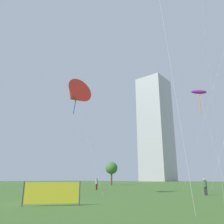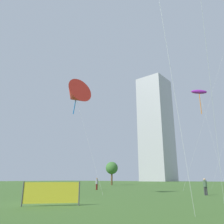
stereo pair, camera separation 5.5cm
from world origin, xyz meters
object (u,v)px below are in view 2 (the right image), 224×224
at_px(kite_flying_6, 75,95).
at_px(distant_highrise_0, 156,128).
at_px(kite_flying_5, 199,92).
at_px(park_tree_0, 112,168).
at_px(person_standing_2, 205,185).
at_px(event_banner, 51,193).
at_px(person_standing_0, 97,183).

xyz_separation_m(kite_flying_6, distant_highrise_0, (-41.24, 125.00, 24.34)).
relative_size(kite_flying_5, kite_flying_6, 1.27).
bearing_deg(distant_highrise_0, park_tree_0, -69.76).
distance_m(kite_flying_6, distant_highrise_0, 133.86).
distance_m(person_standing_2, park_tree_0, 38.56).
bearing_deg(event_banner, kite_flying_6, 126.84).
xyz_separation_m(person_standing_0, kite_flying_6, (4.39, -10.24, 9.94)).
bearing_deg(kite_flying_5, distant_highrise_0, 115.86).
bearing_deg(distant_highrise_0, person_standing_0, -66.88).
xyz_separation_m(person_standing_2, distant_highrise_0, (-53.00, 118.02, 34.33)).
bearing_deg(park_tree_0, kite_flying_5, -26.15).
bearing_deg(park_tree_0, distant_highrise_0, 104.92).
relative_size(person_standing_2, park_tree_0, 0.28).
distance_m(park_tree_0, event_banner, 46.72).
height_order(person_standing_0, event_banner, person_standing_0).
xyz_separation_m(kite_flying_6, event_banner, (5.94, -7.92, -10.18)).
xyz_separation_m(kite_flying_5, park_tree_0, (-26.41, 12.97, -11.42)).
height_order(person_standing_0, kite_flying_6, kite_flying_6).
relative_size(person_standing_0, person_standing_2, 1.05).
height_order(person_standing_0, park_tree_0, park_tree_0).
distance_m(person_standing_0, park_tree_0, 25.91).
relative_size(person_standing_0, event_banner, 0.68).
xyz_separation_m(person_standing_2, kite_flying_5, (-2.03, 12.86, 14.74)).
xyz_separation_m(kite_flying_5, kite_flying_6, (-9.73, -19.84, -4.76)).
bearing_deg(person_standing_2, distant_highrise_0, 89.68).
height_order(person_standing_2, kite_flying_5, kite_flying_5).
bearing_deg(distant_highrise_0, person_standing_2, -60.50).
relative_size(park_tree_0, distant_highrise_0, 0.08).
height_order(kite_flying_5, kite_flying_6, kite_flying_5).
relative_size(park_tree_0, event_banner, 2.34).
relative_size(person_standing_2, event_banner, 0.65).
xyz_separation_m(kite_flying_6, park_tree_0, (-16.67, 32.81, -6.66)).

